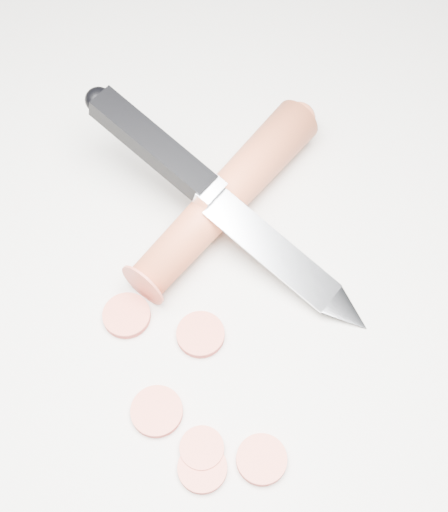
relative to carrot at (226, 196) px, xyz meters
name	(u,v)px	position (x,y,z in m)	size (l,w,h in m)	color
ground	(150,326)	(-0.09, -0.08, -0.02)	(2.40, 2.40, 0.00)	beige
carrot	(226,196)	(0.00, 0.00, 0.00)	(0.04, 0.04, 0.20)	#C5502B
carrot_slice_0	(157,411)	(-0.11, -0.14, -0.02)	(0.04, 0.04, 0.01)	#CB523B
carrot_slice_1	(205,334)	(-0.05, -0.10, -0.02)	(0.03, 0.03, 0.01)	#CB523B
carrot_slice_2	(201,334)	(-0.06, -0.10, -0.02)	(0.04, 0.04, 0.01)	#CB523B
carrot_slice_3	(202,468)	(-0.09, -0.19, -0.02)	(0.03, 0.03, 0.01)	#CB523B
carrot_slice_4	(202,449)	(-0.08, -0.18, -0.02)	(0.03, 0.03, 0.01)	#CB523B
carrot_slice_5	(127,316)	(-0.10, -0.07, -0.02)	(0.04, 0.04, 0.01)	#CB523B
carrot_slice_6	(262,459)	(-0.05, -0.20, -0.02)	(0.03, 0.03, 0.01)	#CB523B
kitchen_knife	(226,203)	(-0.01, -0.02, 0.02)	(0.17, 0.25, 0.08)	silver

